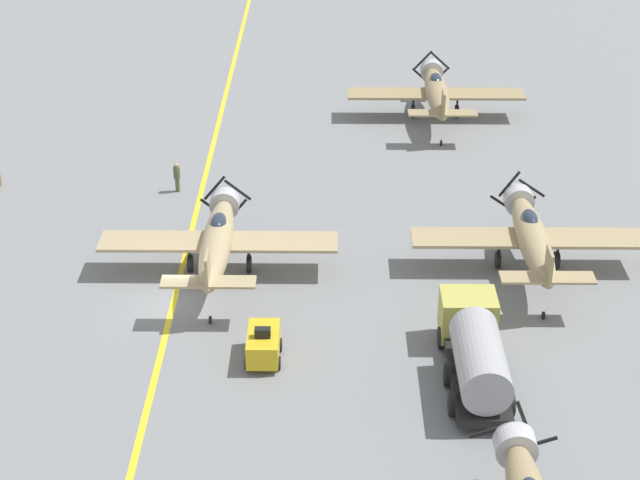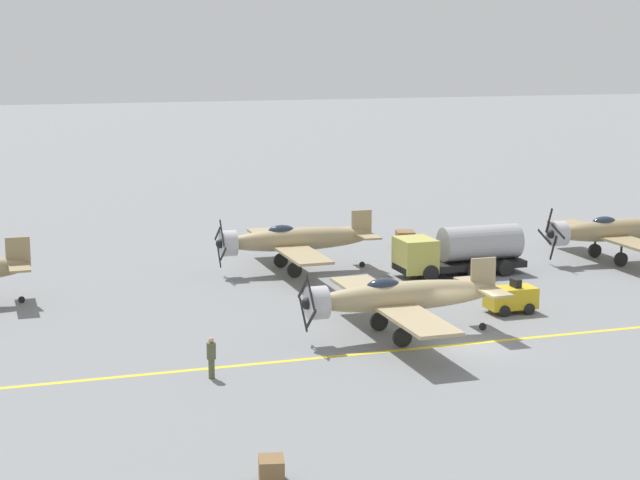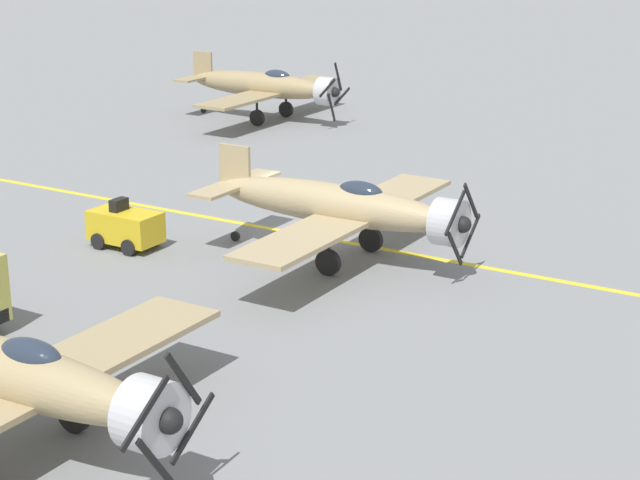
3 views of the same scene
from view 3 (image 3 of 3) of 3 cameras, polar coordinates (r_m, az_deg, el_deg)
The scene contains 6 objects.
ground_plane at distance 40.54m, azimuth -1.04°, elevation 0.32°, with size 400.00×400.00×0.00m, color slate.
taxiway_stripe at distance 40.53m, azimuth -1.04°, elevation 0.32°, with size 0.30×160.00×0.01m, color yellow.
airplane_mid_center at distance 36.89m, azimuth 1.17°, elevation 1.82°, with size 12.00×9.98×3.65m.
airplane_mid_right at distance 24.92m, azimuth -16.23°, elevation -6.86°, with size 12.00×9.98×3.65m.
airplane_near_left at distance 61.71m, azimuth -2.87°, elevation 8.21°, with size 12.00×9.98×3.68m.
tow_tractor at distance 39.39m, azimuth -10.34°, elevation 0.71°, with size 1.57×2.60×1.79m.
Camera 3 is at (32.75, 20.65, 12.02)m, focal length 60.00 mm.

